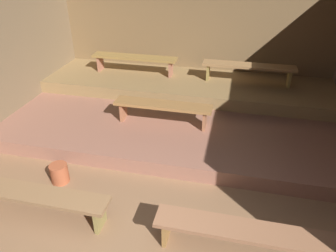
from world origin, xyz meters
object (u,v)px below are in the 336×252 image
(bench_middle_left, at_px, (134,59))
(bench_lower_center, at_px, (163,107))
(bench_floor_left, at_px, (30,195))
(pail_floor, at_px, (59,173))
(bench_floor_right, at_px, (249,234))
(bench_middle_right, at_px, (249,68))

(bench_middle_left, bearing_deg, bench_lower_center, -57.68)
(bench_floor_left, bearing_deg, pail_floor, 90.29)
(bench_floor_right, relative_size, bench_lower_center, 1.21)
(pail_floor, bearing_deg, bench_floor_right, -14.10)
(pail_floor, bearing_deg, bench_lower_center, 54.01)
(bench_lower_center, height_order, bench_middle_left, bench_middle_left)
(bench_lower_center, bearing_deg, bench_middle_right, 49.78)
(bench_middle_right, bearing_deg, bench_middle_left, 180.00)
(bench_middle_left, relative_size, bench_middle_right, 1.00)
(bench_floor_right, bearing_deg, bench_middle_right, 91.52)
(bench_middle_right, relative_size, pail_floor, 6.51)
(bench_floor_left, distance_m, bench_middle_left, 4.08)
(bench_floor_right, xyz_separation_m, pail_floor, (-2.75, 0.69, -0.18))
(bench_middle_right, bearing_deg, pail_floor, -128.21)
(bench_middle_left, bearing_deg, bench_floor_right, -56.90)
(bench_lower_center, relative_size, pail_floor, 5.92)
(bench_middle_left, height_order, pail_floor, bench_middle_left)
(pail_floor, bearing_deg, bench_middle_left, 88.11)
(bench_floor_right, xyz_separation_m, bench_middle_right, (-0.11, 4.05, 0.50))
(bench_floor_right, bearing_deg, pail_floor, 165.90)
(bench_middle_left, relative_size, pail_floor, 6.51)
(bench_floor_left, xyz_separation_m, pail_floor, (-0.00, 0.69, -0.18))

